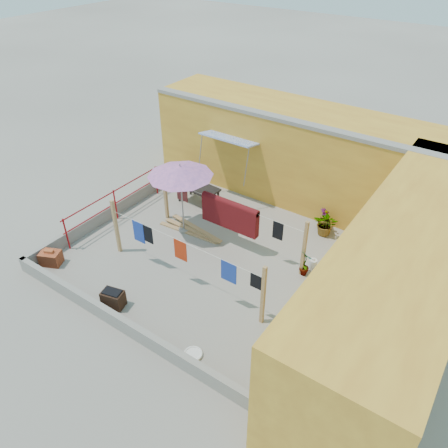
{
  "coord_description": "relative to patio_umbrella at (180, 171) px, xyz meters",
  "views": [
    {
      "loc": [
        6.05,
        -8.16,
        8.31
      ],
      "look_at": [
        0.18,
        0.3,
        1.09
      ],
      "focal_mm": 35.0,
      "sensor_mm": 36.0,
      "label": 1
    }
  ],
  "objects": [
    {
      "name": "brazier",
      "position": [
        0.63,
        -3.66,
        -1.91
      ],
      "size": [
        0.63,
        0.49,
        0.5
      ],
      "color": "black",
      "rests_on": "ground"
    },
    {
      "name": "green_hose",
      "position": [
        5.28,
        1.79,
        -2.12
      ],
      "size": [
        0.52,
        0.52,
        0.08
      ],
      "color": "#176B1F",
      "rests_on": "ground"
    },
    {
      "name": "brick_stack",
      "position": [
        -2.12,
        -3.51,
        -1.94
      ],
      "size": [
        0.69,
        0.62,
        0.5
      ],
      "color": "#A34525",
      "rests_on": "ground"
    },
    {
      "name": "wall_right",
      "position": [
        6.78,
        -0.54,
        -0.56
      ],
      "size": [
        2.4,
        9.0,
        3.2
      ],
      "primitive_type": "cube",
      "color": "gold",
      "rests_on": "ground"
    },
    {
      "name": "plant_back_a",
      "position": [
        3.85,
        2.4,
        -1.75
      ],
      "size": [
        0.84,
        0.76,
        0.82
      ],
      "primitive_type": "imported",
      "rotation": [
        0.0,
        0.0,
        0.17
      ],
      "color": "#1D5819",
      "rests_on": "ground"
    },
    {
      "name": "wall_back",
      "position": [
        2.08,
        4.15,
        -0.55
      ],
      "size": [
        11.0,
        3.27,
        3.21
      ],
      "color": "gold",
      "rests_on": "ground"
    },
    {
      "name": "ground",
      "position": [
        1.58,
        -0.54,
        -2.16
      ],
      "size": [
        80.0,
        80.0,
        0.0
      ],
      "primitive_type": "plane",
      "color": "#9E998E",
      "rests_on": "ground"
    },
    {
      "name": "water_jug_b",
      "position": [
        4.25,
        0.64,
        -2.0
      ],
      "size": [
        0.23,
        0.23,
        0.36
      ],
      "color": "silver",
      "rests_on": "ground"
    },
    {
      "name": "parapet_front",
      "position": [
        1.58,
        -4.12,
        -1.94
      ],
      "size": [
        8.3,
        0.16,
        0.44
      ],
      "primitive_type": "cube",
      "color": "gray",
      "rests_on": "ground"
    },
    {
      "name": "lumber_pile",
      "position": [
        0.28,
        0.08,
        -2.09
      ],
      "size": [
        2.32,
        0.63,
        0.14
      ],
      "color": "tan",
      "rests_on": "ground"
    },
    {
      "name": "water_jug_a",
      "position": [
        4.92,
        0.17,
        -2.02
      ],
      "size": [
        0.19,
        0.19,
        0.31
      ],
      "color": "silver",
      "rests_on": "ground"
    },
    {
      "name": "plant_back_b",
      "position": [
        3.67,
        2.66,
        -1.79
      ],
      "size": [
        0.48,
        0.48,
        0.74
      ],
      "primitive_type": "imported",
      "rotation": [
        0.0,
        0.0,
        1.75
      ],
      "color": "#1D5819",
      "rests_on": "ground"
    },
    {
      "name": "parapet_left",
      "position": [
        -2.5,
        -0.54,
        -1.94
      ],
      "size": [
        0.16,
        7.3,
        0.44
      ],
      "primitive_type": "cube",
      "color": "gray",
      "rests_on": "ground"
    },
    {
      "name": "red_railing",
      "position": [
        -2.27,
        -0.74,
        -1.44
      ],
      "size": [
        0.05,
        4.2,
        1.1
      ],
      "color": "maroon",
      "rests_on": "ground"
    },
    {
      "name": "clothesline_rig",
      "position": [
        1.61,
        0.0,
        -1.11
      ],
      "size": [
        5.09,
        2.35,
        1.8
      ],
      "color": "tan",
      "rests_on": "ground"
    },
    {
      "name": "patio_umbrella",
      "position": [
        0.0,
        0.0,
        0.0
      ],
      "size": [
        2.38,
        2.38,
        2.4
      ],
      "color": "gray",
      "rests_on": "ground"
    },
    {
      "name": "plant_right_b",
      "position": [
        5.28,
        -1.21,
        -1.84
      ],
      "size": [
        0.4,
        0.44,
        0.65
      ],
      "primitive_type": "imported",
      "rotation": [
        0.0,
        0.0,
        4.34
      ],
      "color": "#1D5819",
      "rests_on": "ground"
    },
    {
      "name": "outdoor_table",
      "position": [
        -0.59,
        1.56,
        -1.53
      ],
      "size": [
        1.54,
        0.84,
        0.7
      ],
      "color": "black",
      "rests_on": "ground"
    },
    {
      "name": "plant_right_c",
      "position": [
        5.28,
        -3.08,
        -1.84
      ],
      "size": [
        0.71,
        0.74,
        0.64
      ],
      "primitive_type": "imported",
      "rotation": [
        0.0,
        0.0,
        5.22
      ],
      "color": "#1D5819",
      "rests_on": "ground"
    },
    {
      "name": "plant_right_a",
      "position": [
        4.16,
        0.27,
        -1.73
      ],
      "size": [
        0.54,
        0.47,
        0.86
      ],
      "primitive_type": "imported",
      "rotation": [
        0.0,
        0.0,
        2.69
      ],
      "color": "#1D5819",
      "rests_on": "ground"
    },
    {
      "name": "white_basin",
      "position": [
        3.31,
        -3.74,
        -2.12
      ],
      "size": [
        0.45,
        0.45,
        0.08
      ],
      "color": "silver",
      "rests_on": "ground"
    }
  ]
}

